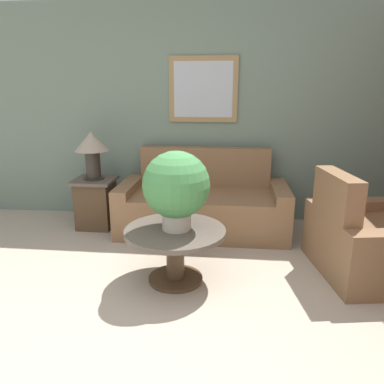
# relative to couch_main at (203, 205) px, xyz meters

# --- Properties ---
(ground_plane) EXTENTS (20.00, 20.00, 0.00)m
(ground_plane) POSITION_rel_couch_main_xyz_m (-0.24, -2.30, -0.30)
(ground_plane) COLOR tan
(wall_back) EXTENTS (6.90, 0.09, 2.60)m
(wall_back) POSITION_rel_couch_main_xyz_m (-0.23, 0.50, 1.01)
(wall_back) COLOR slate
(wall_back) RESTS_ON ground_plane
(couch_main) EXTENTS (1.91, 0.87, 0.93)m
(couch_main) POSITION_rel_couch_main_xyz_m (0.00, 0.00, 0.00)
(couch_main) COLOR brown
(couch_main) RESTS_ON ground_plane
(armchair) EXTENTS (1.06, 1.15, 0.93)m
(armchair) POSITION_rel_couch_main_xyz_m (1.55, -0.88, -0.01)
(armchair) COLOR brown
(armchair) RESTS_ON ground_plane
(coffee_table) EXTENTS (0.86, 0.86, 0.48)m
(coffee_table) POSITION_rel_couch_main_xyz_m (-0.15, -1.21, 0.05)
(coffee_table) COLOR #4C3823
(coffee_table) RESTS_ON ground_plane
(side_table) EXTENTS (0.47, 0.47, 0.59)m
(side_table) POSITION_rel_couch_main_xyz_m (-1.28, -0.02, 0.00)
(side_table) COLOR #4C3823
(side_table) RESTS_ON ground_plane
(table_lamp) EXTENTS (0.39, 0.39, 0.55)m
(table_lamp) POSITION_rel_couch_main_xyz_m (-1.28, -0.02, 0.67)
(table_lamp) COLOR #2D2823
(table_lamp) RESTS_ON side_table
(potted_plant_on_table) EXTENTS (0.56, 0.56, 0.66)m
(potted_plant_on_table) POSITION_rel_couch_main_xyz_m (-0.13, -1.20, 0.55)
(potted_plant_on_table) COLOR beige
(potted_plant_on_table) RESTS_ON coffee_table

